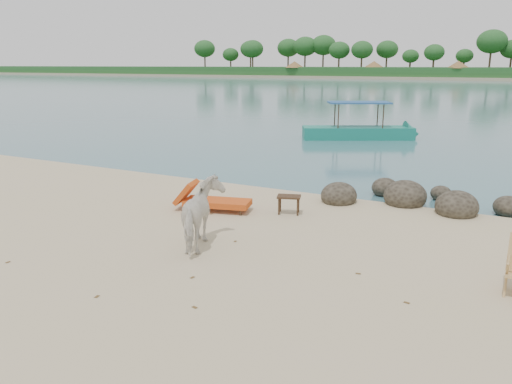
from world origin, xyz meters
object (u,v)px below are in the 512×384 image
lounge_chair (217,200)px  boat_near (359,108)px  boulders (424,201)px  cow (203,216)px  side_table (289,206)px

lounge_chair → boat_near: (-0.65, 15.23, 1.25)m
boulders → cow: size_ratio=3.71×
lounge_chair → boat_near: bearing=78.0°
cow → side_table: bearing=-125.8°
boulders → lounge_chair: size_ratio=2.89×
boulders → side_table: (-3.01, -2.37, 0.06)m
cow → lounge_chair: 2.75m
boulders → side_table: bearing=-141.9°
cow → side_table: (0.63, 3.06, -0.48)m
cow → side_table: cow is taller
boulders → side_table: 3.83m
cow → lounge_chair: bearing=-88.5°
cow → side_table: 3.16m
boulders → cow: (-3.64, -5.42, 0.54)m
boat_near → side_table: bearing=-107.7°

